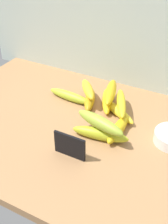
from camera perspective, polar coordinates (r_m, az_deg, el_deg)
counter_top at (r=109.64cm, az=-3.15°, el=-3.11°), size 110.00×76.00×3.00cm
back_wall at (r=125.83cm, az=5.92°, el=19.15°), size 130.00×2.00×70.00cm
chalkboard_sign at (r=93.57cm, az=-2.79°, el=-6.75°), size 11.00×1.80×8.40cm
banana_0 at (r=121.67cm, az=-2.83°, el=3.12°), size 20.06×5.40×3.75cm
banana_1 at (r=118.90cm, az=4.48°, el=2.21°), size 11.07×18.50×3.72cm
banana_2 at (r=104.05cm, az=6.70°, el=-3.32°), size 4.10×17.50×3.93cm
banana_3 at (r=101.07cm, az=3.18°, el=-4.34°), size 20.43×7.46×4.22cm
banana_4 at (r=113.70cm, az=6.47°, el=0.31°), size 18.86×13.38×3.55cm
banana_5 at (r=119.03cm, az=1.14°, el=2.44°), size 9.49×16.56×4.00cm
banana_6 at (r=99.10cm, az=3.14°, el=-2.08°), size 20.14×9.44×4.39cm
banana_7 at (r=118.43cm, az=0.77°, el=4.47°), size 12.68×14.28×3.78cm
banana_8 at (r=111.92cm, az=7.30°, el=1.77°), size 11.09×18.99×3.41cm
banana_9 at (r=117.24cm, az=5.22°, el=3.92°), size 9.35×19.59×4.18cm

